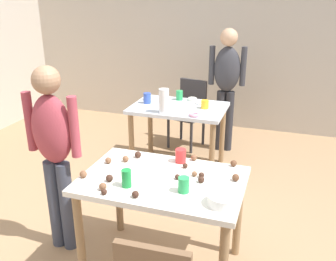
{
  "coord_description": "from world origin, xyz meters",
  "views": [
    {
      "loc": [
        0.88,
        -2.25,
        1.99
      ],
      "look_at": [
        -0.02,
        0.44,
        0.9
      ],
      "focal_mm": 39.89,
      "sensor_mm": 36.0,
      "label": 1
    }
  ],
  "objects_px": {
    "dining_table_far": "(178,116)",
    "soda_can": "(126,178)",
    "mixing_bowl": "(222,200)",
    "person_adult_far": "(227,80)",
    "pitcher_far": "(164,101)",
    "chair_far_table": "(189,109)",
    "dining_table_near": "(162,192)",
    "person_girl_near": "(54,146)"
  },
  "relations": [
    {
      "from": "person_girl_near",
      "to": "mixing_bowl",
      "type": "relative_size",
      "value": 8.12
    },
    {
      "from": "dining_table_near",
      "to": "pitcher_far",
      "type": "bearing_deg",
      "value": 108.61
    },
    {
      "from": "dining_table_near",
      "to": "chair_far_table",
      "type": "distance_m",
      "value": 2.4
    },
    {
      "from": "chair_far_table",
      "to": "person_adult_far",
      "type": "bearing_deg",
      "value": -2.64
    },
    {
      "from": "dining_table_near",
      "to": "pitcher_far",
      "type": "height_order",
      "value": "pitcher_far"
    },
    {
      "from": "person_adult_far",
      "to": "soda_can",
      "type": "xyz_separation_m",
      "value": [
        -0.21,
        -2.51,
        -0.12
      ]
    },
    {
      "from": "soda_can",
      "to": "pitcher_far",
      "type": "distance_m",
      "value": 1.58
    },
    {
      "from": "dining_table_near",
      "to": "person_girl_near",
      "type": "distance_m",
      "value": 0.88
    },
    {
      "from": "person_adult_far",
      "to": "mixing_bowl",
      "type": "relative_size",
      "value": 8.41
    },
    {
      "from": "dining_table_near",
      "to": "person_girl_near",
      "type": "bearing_deg",
      "value": -178.27
    },
    {
      "from": "dining_table_far",
      "to": "pitcher_far",
      "type": "xyz_separation_m",
      "value": [
        -0.08,
        -0.27,
        0.25
      ]
    },
    {
      "from": "mixing_bowl",
      "to": "soda_can",
      "type": "distance_m",
      "value": 0.65
    },
    {
      "from": "dining_table_far",
      "to": "person_adult_far",
      "type": "relative_size",
      "value": 0.67
    },
    {
      "from": "chair_far_table",
      "to": "soda_can",
      "type": "relative_size",
      "value": 7.13
    },
    {
      "from": "soda_can",
      "to": "pitcher_far",
      "type": "xyz_separation_m",
      "value": [
        -0.27,
        1.56,
        0.07
      ]
    },
    {
      "from": "dining_table_near",
      "to": "pitcher_far",
      "type": "distance_m",
      "value": 1.47
    },
    {
      "from": "chair_far_table",
      "to": "dining_table_far",
      "type": "bearing_deg",
      "value": -84.69
    },
    {
      "from": "dining_table_near",
      "to": "mixing_bowl",
      "type": "relative_size",
      "value": 6.14
    },
    {
      "from": "dining_table_far",
      "to": "chair_far_table",
      "type": "xyz_separation_m",
      "value": [
        -0.07,
        0.71,
        -0.14
      ]
    },
    {
      "from": "chair_far_table",
      "to": "person_adult_far",
      "type": "height_order",
      "value": "person_adult_far"
    },
    {
      "from": "chair_far_table",
      "to": "soda_can",
      "type": "height_order",
      "value": "soda_can"
    },
    {
      "from": "dining_table_near",
      "to": "person_girl_near",
      "type": "relative_size",
      "value": 0.76
    },
    {
      "from": "dining_table_far",
      "to": "soda_can",
      "type": "distance_m",
      "value": 1.84
    },
    {
      "from": "dining_table_far",
      "to": "chair_far_table",
      "type": "distance_m",
      "value": 0.72
    },
    {
      "from": "person_adult_far",
      "to": "dining_table_far",
      "type": "bearing_deg",
      "value": -120.73
    },
    {
      "from": "dining_table_near",
      "to": "person_adult_far",
      "type": "bearing_deg",
      "value": 89.37
    },
    {
      "from": "mixing_bowl",
      "to": "soda_can",
      "type": "bearing_deg",
      "value": 178.29
    },
    {
      "from": "dining_table_far",
      "to": "soda_can",
      "type": "height_order",
      "value": "soda_can"
    },
    {
      "from": "dining_table_far",
      "to": "pitcher_far",
      "type": "height_order",
      "value": "pitcher_far"
    },
    {
      "from": "dining_table_far",
      "to": "mixing_bowl",
      "type": "distance_m",
      "value": 2.03
    },
    {
      "from": "person_girl_near",
      "to": "dining_table_far",
      "type": "bearing_deg",
      "value": 74.5
    },
    {
      "from": "mixing_bowl",
      "to": "pitcher_far",
      "type": "distance_m",
      "value": 1.83
    },
    {
      "from": "dining_table_near",
      "to": "person_girl_near",
      "type": "xyz_separation_m",
      "value": [
        -0.84,
        -0.03,
        0.25
      ]
    },
    {
      "from": "mixing_bowl",
      "to": "soda_can",
      "type": "height_order",
      "value": "soda_can"
    },
    {
      "from": "mixing_bowl",
      "to": "pitcher_far",
      "type": "bearing_deg",
      "value": 120.31
    },
    {
      "from": "dining_table_far",
      "to": "person_girl_near",
      "type": "distance_m",
      "value": 1.75
    },
    {
      "from": "person_girl_near",
      "to": "soda_can",
      "type": "relative_size",
      "value": 12.23
    },
    {
      "from": "person_girl_near",
      "to": "person_adult_far",
      "type": "bearing_deg",
      "value": 69.71
    },
    {
      "from": "person_adult_far",
      "to": "pitcher_far",
      "type": "relative_size",
      "value": 5.97
    },
    {
      "from": "person_girl_near",
      "to": "soda_can",
      "type": "bearing_deg",
      "value": -13.35
    },
    {
      "from": "chair_far_table",
      "to": "pitcher_far",
      "type": "bearing_deg",
      "value": -90.91
    },
    {
      "from": "soda_can",
      "to": "pitcher_far",
      "type": "bearing_deg",
      "value": 100.01
    }
  ]
}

